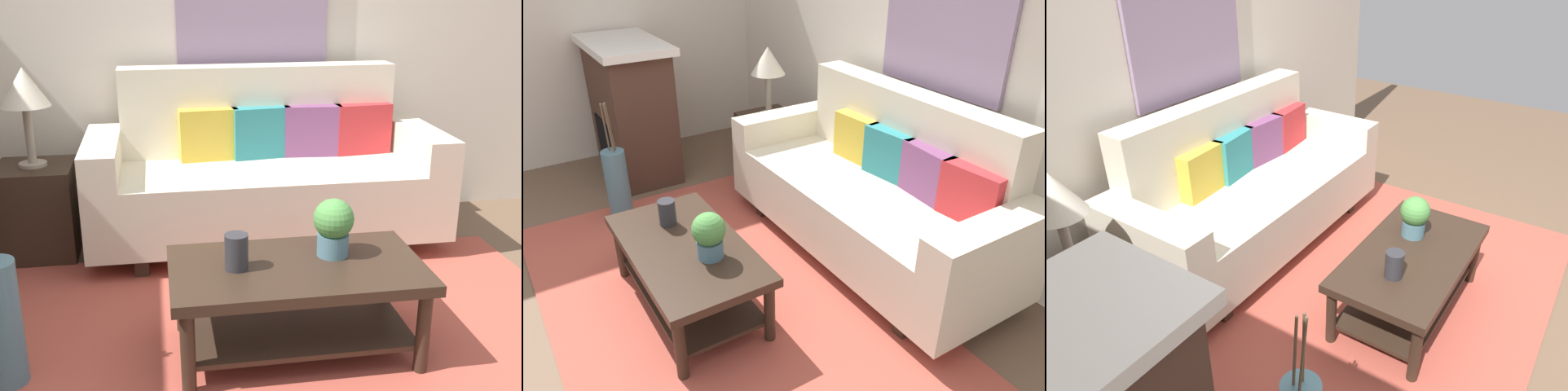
{
  "view_description": "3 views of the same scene",
  "coord_description": "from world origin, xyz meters",
  "views": [
    {
      "loc": [
        -0.57,
        -2.1,
        1.61
      ],
      "look_at": [
        -0.07,
        0.96,
        0.54
      ],
      "focal_mm": 43.99,
      "sensor_mm": 36.0,
      "label": 1
    },
    {
      "loc": [
        2.3,
        -0.46,
        2.02
      ],
      "look_at": [
        0.16,
        0.88,
        0.67
      ],
      "focal_mm": 35.45,
      "sensor_mm": 36.0,
      "label": 2
    },
    {
      "loc": [
        -2.3,
        -0.44,
        2.1
      ],
      "look_at": [
        -0.05,
        1.05,
        0.61
      ],
      "focal_mm": 33.59,
      "sensor_mm": 36.0,
      "label": 3
    }
  ],
  "objects": [
    {
      "name": "floor_vase",
      "position": [
        -1.24,
        0.29,
        0.28
      ],
      "size": [
        0.17,
        0.17,
        0.55
      ],
      "primitive_type": "cylinder",
      "color": "slate",
      "rests_on": "ground_plane"
    },
    {
      "name": "area_rug",
      "position": [
        0.0,
        0.5,
        0.01
      ],
      "size": [
        2.88,
        1.87,
        0.01
      ],
      "primitive_type": "cube",
      "color": "#B24C3D",
      "rests_on": "ground_plane"
    },
    {
      "name": "floor_vase_branch_a",
      "position": [
        -1.22,
        0.29,
        0.73
      ],
      "size": [
        0.02,
        0.03,
        0.36
      ],
      "primitive_type": "cylinder",
      "rotation": [
        0.04,
        -0.02,
        0.0
      ],
      "color": "brown",
      "rests_on": "floor_vase"
    },
    {
      "name": "fireplace",
      "position": [
        -2.0,
        0.68,
        0.59
      ],
      "size": [
        1.02,
        0.58,
        1.16
      ],
      "color": "#472D23",
      "rests_on": "ground_plane"
    },
    {
      "name": "throw_pillow_teal",
      "position": [
        0.06,
        1.75,
        0.68
      ],
      "size": [
        0.37,
        0.16,
        0.32
      ],
      "primitive_type": "cube",
      "rotation": [
        0.0,
        0.0,
        0.12
      ],
      "color": "teal",
      "rests_on": "couch"
    },
    {
      "name": "potted_plant_tabletop",
      "position": [
        0.16,
        0.41,
        0.57
      ],
      "size": [
        0.18,
        0.18,
        0.26
      ],
      "color": "slate",
      "rests_on": "coffee_table"
    },
    {
      "name": "throw_pillow_mustard",
      "position": [
        -0.27,
        1.75,
        0.68
      ],
      "size": [
        0.37,
        0.15,
        0.32
      ],
      "primitive_type": "cube",
      "rotation": [
        0.0,
        0.0,
        0.07
      ],
      "color": "gold",
      "rests_on": "couch"
    },
    {
      "name": "throw_pillow_plum",
      "position": [
        0.39,
        1.75,
        0.68
      ],
      "size": [
        0.37,
        0.15,
        0.32
      ],
      "primitive_type": "cube",
      "rotation": [
        0.0,
        0.0,
        -0.08
      ],
      "color": "#7A4270",
      "rests_on": "couch"
    },
    {
      "name": "coffee_table",
      "position": [
        -0.01,
        0.34,
        0.31
      ],
      "size": [
        1.1,
        0.6,
        0.43
      ],
      "color": "#332319",
      "rests_on": "ground_plane"
    },
    {
      "name": "floor_vase_branch_b",
      "position": [
        -1.25,
        0.31,
        0.73
      ],
      "size": [
        0.01,
        0.03,
        0.36
      ],
      "primitive_type": "cylinder",
      "rotation": [
        0.06,
        0.0,
        0.0
      ],
      "color": "brown",
      "rests_on": "floor_vase"
    },
    {
      "name": "table_lamp",
      "position": [
        -1.3,
        1.64,
        0.99
      ],
      "size": [
        0.28,
        0.28,
        0.57
      ],
      "color": "gray",
      "rests_on": "side_table"
    },
    {
      "name": "wall_back",
      "position": [
        0.0,
        2.16,
        1.35
      ],
      "size": [
        5.1,
        0.1,
        2.7
      ],
      "primitive_type": "cube",
      "color": "beige",
      "rests_on": "ground_plane"
    },
    {
      "name": "couch",
      "position": [
        0.06,
        1.62,
        0.43
      ],
      "size": [
        2.13,
        0.84,
        1.08
      ],
      "color": "beige",
      "rests_on": "ground_plane"
    },
    {
      "name": "floor_vase_branch_c",
      "position": [
        -1.25,
        0.28,
        0.73
      ],
      "size": [
        0.04,
        0.03,
        0.36
      ],
      "primitive_type": "cylinder",
      "rotation": [
        0.04,
        0.08,
        0.0
      ],
      "color": "brown",
      "rests_on": "floor_vase"
    },
    {
      "name": "wall_left",
      "position": [
        -2.6,
        0.55,
        1.35
      ],
      "size": [
        0.1,
        5.11,
        2.7
      ],
      "primitive_type": "cube",
      "color": "beige",
      "rests_on": "ground_plane"
    },
    {
      "name": "throw_pillow_crimson",
      "position": [
        0.72,
        1.75,
        0.68
      ],
      "size": [
        0.37,
        0.15,
        0.32
      ],
      "primitive_type": "cube",
      "rotation": [
        0.0,
        0.0,
        0.1
      ],
      "color": "red",
      "rests_on": "couch"
    },
    {
      "name": "tabletop_vase",
      "position": [
        -0.27,
        0.34,
        0.51
      ],
      "size": [
        0.1,
        0.1,
        0.16
      ],
      "primitive_type": "cylinder",
      "color": "#2D2D33",
      "rests_on": "coffee_table"
    },
    {
      "name": "framed_painting",
      "position": [
        0.06,
        2.09,
        1.53
      ],
      "size": [
        0.98,
        0.03,
        0.96
      ],
      "primitive_type": "cube",
      "color": "gray"
    },
    {
      "name": "ground_plane",
      "position": [
        0.0,
        0.0,
        0.0
      ],
      "size": [
        9.1,
        9.1,
        0.0
      ],
      "primitive_type": "plane",
      "color": "brown"
    },
    {
      "name": "side_table",
      "position": [
        -1.3,
        1.64,
        0.28
      ],
      "size": [
        0.44,
        0.44,
        0.56
      ],
      "primitive_type": "cube",
      "color": "#332319",
      "rests_on": "ground_plane"
    }
  ]
}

